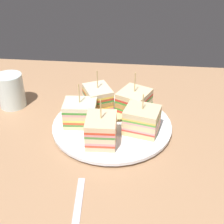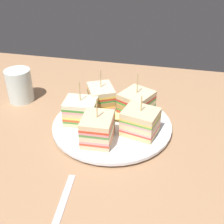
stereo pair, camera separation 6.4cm
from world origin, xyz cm
name	(u,v)px [view 2 (the right image)]	position (x,y,z in cm)	size (l,w,h in cm)	color
ground_plane	(112,131)	(0.00, 0.00, -0.90)	(115.83, 75.24, 1.80)	#A67B57
plate	(112,125)	(0.00, 0.00, 0.81)	(26.68, 26.68, 1.34)	white
sandwich_wedge_0	(136,104)	(-4.59, -5.16, 4.13)	(8.78, 9.14, 10.30)	beige
sandwich_wedge_1	(101,98)	(3.96, -5.67, 4.25)	(8.12, 8.83, 10.07)	beige
sandwich_wedge_2	(81,111)	(6.87, 0.71, 4.06)	(7.47, 6.23, 9.83)	beige
sandwich_wedge_3	(98,129)	(1.45, 6.76, 4.19)	(6.27, 7.38, 9.84)	beige
sandwich_wedge_4	(140,122)	(-6.53, 2.23, 4.12)	(8.30, 7.45, 9.05)	#DEC181
chip_pile	(115,116)	(-0.32, -1.76, 2.14)	(6.67, 5.85, 1.41)	#E7C778
drinking_glass	(20,87)	(26.18, -7.44, 3.67)	(6.55, 6.55, 8.49)	silver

